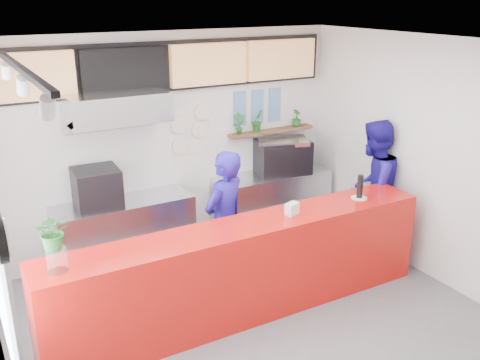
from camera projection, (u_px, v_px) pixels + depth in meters
name	position (u px, v px, depth m)	size (l,w,h in m)	color
floor	(264.00, 331.00, 5.78)	(5.00, 5.00, 0.00)	slate
ceiling	(269.00, 46.00, 4.78)	(5.00, 5.00, 0.00)	silver
wall_back	(169.00, 143.00, 7.33)	(5.00, 5.00, 0.00)	white
wall_right	(442.00, 164.00, 6.44)	(5.00, 5.00, 0.00)	white
service_counter	(245.00, 270.00, 5.92)	(4.50, 0.60, 1.10)	red
cream_band	(166.00, 62.00, 6.96)	(5.00, 0.02, 0.80)	beige
prep_bench	(125.00, 233.00, 7.06)	(1.80, 0.60, 0.90)	#B2B5BA
panini_oven	(97.00, 188.00, 6.69)	(0.55, 0.55, 0.49)	black
extraction_hood	(116.00, 107.00, 6.46)	(1.20, 0.70, 0.35)	#B2B5BA
hood_lip	(118.00, 123.00, 6.52)	(1.20, 0.70, 0.08)	#B2B5BA
right_bench	(272.00, 202.00, 8.13)	(1.80, 0.60, 0.90)	#B2B5BA
espresso_machine	(282.00, 156.00, 7.98)	(0.77, 0.55, 0.50)	black
espresso_tray	(283.00, 141.00, 7.90)	(0.73, 0.50, 0.07)	#B3B4BB
herb_shelf	(271.00, 131.00, 7.99)	(1.40, 0.18, 0.04)	brown
menu_board_far_left	(26.00, 77.00, 6.07)	(1.10, 0.10, 0.55)	tan
menu_board_mid_left	(125.00, 70.00, 6.61)	(1.10, 0.10, 0.55)	black
menu_board_mid_right	(209.00, 64.00, 7.15)	(1.10, 0.10, 0.55)	tan
menu_board_far_right	(281.00, 59.00, 7.69)	(1.10, 0.10, 0.55)	tan
soffit	(167.00, 66.00, 6.95)	(4.80, 0.04, 0.65)	black
wall_clock_rim	(1.00, 240.00, 3.22)	(0.30, 0.30, 0.05)	black
wall_clock_face	(6.00, 239.00, 3.23)	(0.26, 0.26, 0.02)	white
track_rail	(21.00, 69.00, 3.83)	(0.05, 2.40, 0.04)	black
dec_plate_a	(180.00, 125.00, 7.29)	(0.24, 0.24, 0.03)	silver
dec_plate_b	(200.00, 129.00, 7.47)	(0.24, 0.24, 0.03)	silver
dec_plate_c	(180.00, 146.00, 7.39)	(0.24, 0.24, 0.03)	silver
dec_plate_d	(202.00, 111.00, 7.41)	(0.24, 0.24, 0.03)	silver
photo_frame_a	(240.00, 100.00, 7.66)	(0.20, 0.02, 0.25)	#598CBF
photo_frame_b	(258.00, 98.00, 7.80)	(0.20, 0.02, 0.25)	#598CBF
photo_frame_c	(275.00, 96.00, 7.94)	(0.20, 0.02, 0.25)	#598CBF
photo_frame_d	(240.00, 117.00, 7.74)	(0.20, 0.02, 0.25)	#598CBF
photo_frame_e	(257.00, 115.00, 7.88)	(0.20, 0.02, 0.25)	#598CBF
photo_frame_f	(274.00, 113.00, 8.02)	(0.20, 0.02, 0.25)	#598CBF
staff_center	(225.00, 222.00, 6.35)	(0.64, 0.42, 1.76)	#1F148C
staff_right	(372.00, 188.00, 7.27)	(0.92, 0.71, 1.89)	#1F148C
herb_a	(239.00, 123.00, 7.67)	(0.17, 0.12, 0.32)	#236625
herb_b	(257.00, 121.00, 7.82)	(0.18, 0.15, 0.33)	#236625
herb_d	(296.00, 118.00, 8.15)	(0.15, 0.13, 0.26)	#236625
glass_vase	(57.00, 260.00, 4.75)	(0.18, 0.18, 0.22)	silver
basil_vase	(53.00, 231.00, 4.65)	(0.31, 0.26, 0.34)	#236625
napkin_holder	(292.00, 209.00, 5.99)	(0.15, 0.10, 0.13)	white
white_plate	(359.00, 198.00, 6.47)	(0.19, 0.19, 0.01)	white
pepper_mill	(360.00, 186.00, 6.42)	(0.07, 0.07, 0.28)	black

